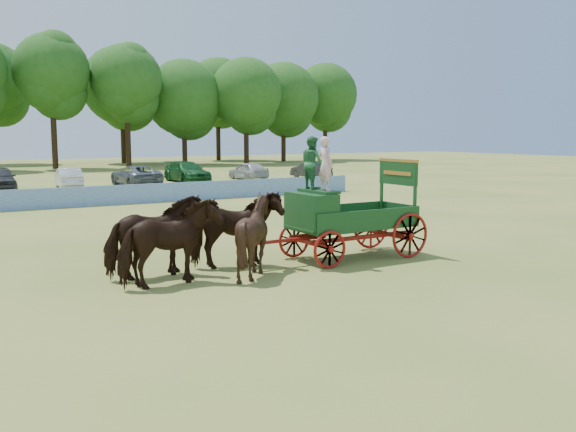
{
  "coord_description": "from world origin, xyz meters",
  "views": [
    {
      "loc": [
        -12.94,
        -15.71,
        3.84
      ],
      "look_at": [
        -2.84,
        0.83,
        1.3
      ],
      "focal_mm": 40.0,
      "sensor_mm": 36.0,
      "label": 1
    }
  ],
  "objects": [
    {
      "name": "treeline",
      "position": [
        -1.96,
        59.58,
        9.33
      ],
      "size": [
        91.11,
        23.5,
        14.62
      ],
      "color": "#382314",
      "rests_on": "ground"
    },
    {
      "name": "sponsor_banner",
      "position": [
        -1.0,
        18.0,
        0.53
      ],
      "size": [
        26.0,
        0.08,
        1.05
      ],
      "primitive_type": "cube",
      "color": "#1E4BA4",
      "rests_on": "ground"
    },
    {
      "name": "horse_lead_right",
      "position": [
        -7.25,
        0.38,
        1.09
      ],
      "size": [
        2.67,
        1.38,
        2.18
      ],
      "primitive_type": "imported",
      "rotation": [
        0.0,
        0.0,
        1.65
      ],
      "color": "black",
      "rests_on": "ground"
    },
    {
      "name": "horse_lead_left",
      "position": [
        -7.25,
        -0.72,
        1.09
      ],
      "size": [
        2.72,
        1.52,
        2.18
      ],
      "primitive_type": "imported",
      "rotation": [
        0.0,
        0.0,
        1.71
      ],
      "color": "black",
      "rests_on": "ground"
    },
    {
      "name": "farm_dray",
      "position": [
        -1.89,
        -0.14,
        1.64
      ],
      "size": [
        5.99,
        2.0,
        3.72
      ],
      "color": "maroon",
      "rests_on": "ground"
    },
    {
      "name": "horse_wheel_left",
      "position": [
        -4.85,
        -0.72,
        1.09
      ],
      "size": [
        2.11,
        1.91,
        2.19
      ],
      "primitive_type": "imported",
      "rotation": [
        0.0,
        0.0,
        1.65
      ],
      "color": "black",
      "rests_on": "ground"
    },
    {
      "name": "horse_wheel_right",
      "position": [
        -4.85,
        0.38,
        1.09
      ],
      "size": [
        2.76,
        1.65,
        2.18
      ],
      "primitive_type": "imported",
      "rotation": [
        0.0,
        0.0,
        1.38
      ],
      "color": "black",
      "rests_on": "ground"
    },
    {
      "name": "parked_cars",
      "position": [
        -4.86,
        30.13,
        0.74
      ],
      "size": [
        44.43,
        6.73,
        1.65
      ],
      "color": "silver",
      "rests_on": "ground"
    },
    {
      "name": "ground",
      "position": [
        0.0,
        0.0,
        0.0
      ],
      "size": [
        160.0,
        160.0,
        0.0
      ],
      "primitive_type": "plane",
      "color": "#A19449",
      "rests_on": "ground"
    }
  ]
}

